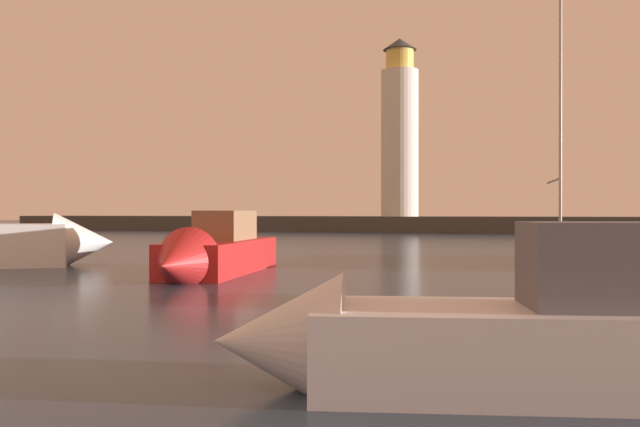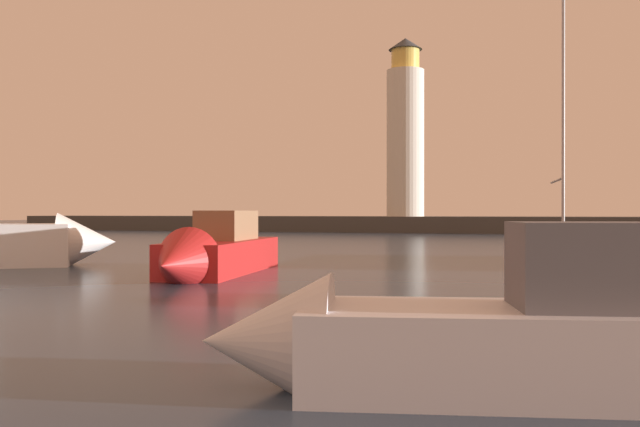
# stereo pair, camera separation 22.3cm
# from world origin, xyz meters

# --- Properties ---
(ground_plane) EXTENTS (220.00, 220.00, 0.00)m
(ground_plane) POSITION_xyz_m (0.00, 32.00, 0.00)
(ground_plane) COLOR #2D3D51
(breakwater) EXTENTS (93.85, 6.70, 1.53)m
(breakwater) POSITION_xyz_m (0.00, 64.00, 0.77)
(breakwater) COLOR #423F3D
(breakwater) RESTS_ON ground_plane
(lighthouse) EXTENTS (3.68, 3.68, 17.62)m
(lighthouse) POSITION_xyz_m (-4.49, 64.00, 9.88)
(lighthouse) COLOR silver
(lighthouse) RESTS_ON breakwater
(motorboat_0) EXTENTS (2.76, 7.97, 2.43)m
(motorboat_0) POSITION_xyz_m (-2.69, 17.87, 0.69)
(motorboat_0) COLOR #B21E1E
(motorboat_0) RESTS_ON ground_plane
(motorboat_4) EXTENTS (6.44, 2.86, 2.15)m
(motorboat_4) POSITION_xyz_m (5.99, 6.55, 0.60)
(motorboat_4) COLOR silver
(motorboat_4) RESTS_ON ground_plane
(sailboat_moored) EXTENTS (2.62, 7.75, 13.20)m
(sailboat_moored) POSITION_xyz_m (8.02, 26.25, 0.61)
(sailboat_moored) COLOR black
(sailboat_moored) RESTS_ON ground_plane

